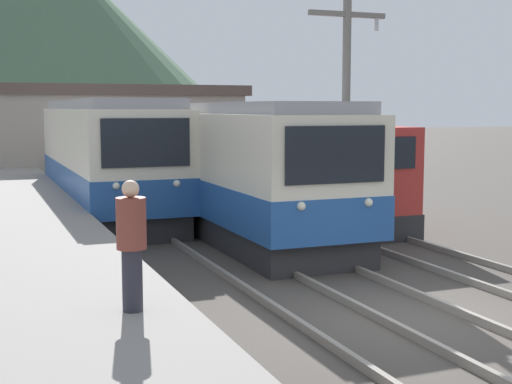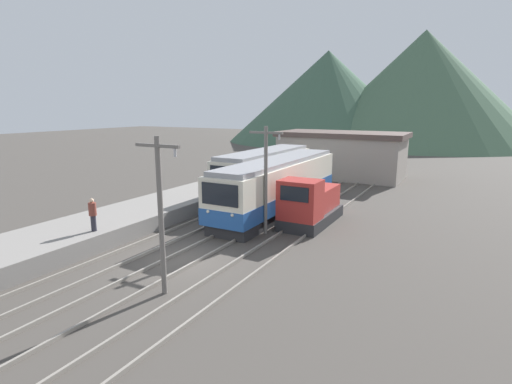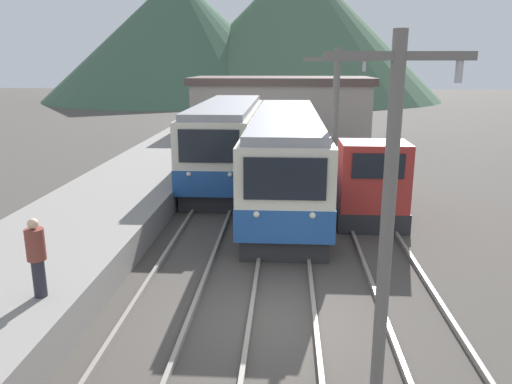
{
  "view_description": "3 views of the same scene",
  "coord_description": "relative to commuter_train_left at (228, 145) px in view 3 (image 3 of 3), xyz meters",
  "views": [
    {
      "loc": [
        -6.6,
        -9.67,
        3.49
      ],
      "look_at": [
        -0.08,
        6.75,
        1.41
      ],
      "focal_mm": 50.0,
      "sensor_mm": 36.0,
      "label": 1
    },
    {
      "loc": [
        11.63,
        -13.85,
        7.03
      ],
      "look_at": [
        0.01,
        7.4,
        1.87
      ],
      "focal_mm": 28.0,
      "sensor_mm": 36.0,
      "label": 2
    },
    {
      "loc": [
        0.22,
        -10.0,
        5.6
      ],
      "look_at": [
        -0.76,
        5.96,
        1.43
      ],
      "focal_mm": 35.0,
      "sensor_mm": 36.0,
      "label": 3
    }
  ],
  "objects": [
    {
      "name": "shunting_locomotive",
      "position": [
        5.8,
        -5.24,
        -0.53
      ],
      "size": [
        2.4,
        5.53,
        3.0
      ],
      "color": "#28282B",
      "rests_on": "ground"
    },
    {
      "name": "mountain_backdrop",
      "position": [
        -3.57,
        56.26,
        8.28
      ],
      "size": [
        60.58,
        44.4,
        21.24
      ],
      "color": "#47664C",
      "rests_on": "ground"
    },
    {
      "name": "track_right",
      "position": [
        5.8,
        -13.65,
        -1.67
      ],
      "size": [
        1.54,
        60.0,
        0.14
      ],
      "color": "gray",
      "rests_on": "ground"
    },
    {
      "name": "ground_plane",
      "position": [
        2.6,
        -13.65,
        -1.74
      ],
      "size": [
        200.0,
        200.0,
        0.0
      ],
      "primitive_type": "plane",
      "color": "#47423D"
    },
    {
      "name": "catenary_mast_mid",
      "position": [
        4.31,
        -8.22,
        1.59
      ],
      "size": [
        2.0,
        0.2,
        6.04
      ],
      "color": "slate",
      "rests_on": "ground"
    },
    {
      "name": "track_left",
      "position": [
        0.0,
        -13.65,
        -1.67
      ],
      "size": [
        1.54,
        60.0,
        0.14
      ],
      "color": "gray",
      "rests_on": "ground"
    },
    {
      "name": "track_center",
      "position": [
        2.8,
        -13.65,
        -1.67
      ],
      "size": [
        1.54,
        60.0,
        0.14
      ],
      "color": "gray",
      "rests_on": "ground"
    },
    {
      "name": "commuter_train_center",
      "position": [
        2.8,
        -3.37,
        -0.05
      ],
      "size": [
        2.84,
        14.5,
        3.64
      ],
      "color": "#28282B",
      "rests_on": "ground"
    },
    {
      "name": "catenary_mast_near",
      "position": [
        4.31,
        -16.69,
        1.59
      ],
      "size": [
        2.0,
        0.2,
        6.04
      ],
      "color": "slate",
      "rests_on": "ground"
    },
    {
      "name": "person_on_platform",
      "position": [
        -2.19,
        -14.5,
        0.09
      ],
      "size": [
        0.38,
        0.38,
        1.68
      ],
      "color": "#282833",
      "rests_on": "platform_left"
    },
    {
      "name": "commuter_train_left",
      "position": [
        0.0,
        0.0,
        0.0
      ],
      "size": [
        2.84,
        11.72,
        3.75
      ],
      "color": "#28282B",
      "rests_on": "ground"
    },
    {
      "name": "station_building",
      "position": [
        2.39,
        12.35,
        0.58
      ],
      "size": [
        12.6,
        6.3,
        4.59
      ],
      "color": "gray",
      "rests_on": "ground"
    }
  ]
}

